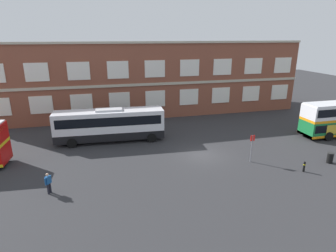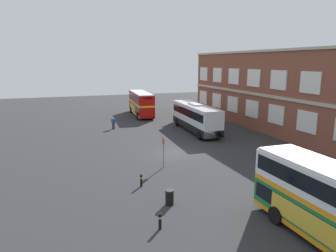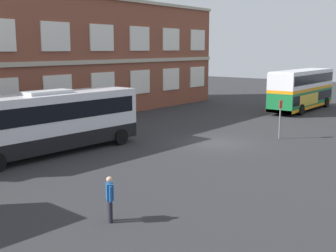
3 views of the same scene
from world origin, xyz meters
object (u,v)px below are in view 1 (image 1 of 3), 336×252
object	(u,v)px
waiting_passenger	(48,182)
safety_bollard_west	(304,167)
station_litter_bin	(330,158)
touring_coach	(110,125)
bus_stand_flag	(252,146)

from	to	relation	value
waiting_passenger	safety_bollard_west	bearing A→B (deg)	-4.48
waiting_passenger	station_litter_bin	bearing A→B (deg)	-1.64
touring_coach	bus_stand_flag	size ratio (longest dim) A/B	4.49
waiting_passenger	bus_stand_flag	world-z (taller)	bus_stand_flag
touring_coach	safety_bollard_west	size ratio (longest dim) A/B	12.76
bus_stand_flag	touring_coach	bearing A→B (deg)	144.78
touring_coach	station_litter_bin	xyz separation A→B (m)	(19.79, -10.96, -1.39)
touring_coach	station_litter_bin	size ratio (longest dim) A/B	11.77
waiting_passenger	bus_stand_flag	xyz separation A→B (m)	(17.81, 1.32, 0.70)
touring_coach	bus_stand_flag	xyz separation A→B (m)	(12.63, -8.92, -0.27)
waiting_passenger	bus_stand_flag	distance (m)	17.87
touring_coach	safety_bollard_west	world-z (taller)	touring_coach
touring_coach	waiting_passenger	size ratio (longest dim) A/B	7.13
bus_stand_flag	station_litter_bin	size ratio (longest dim) A/B	2.62
station_litter_bin	safety_bollard_west	xyz separation A→B (m)	(-3.63, -0.96, -0.03)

